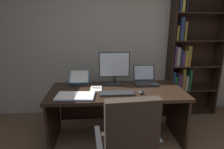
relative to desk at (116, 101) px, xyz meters
The scene contains 12 objects.
wall_back 1.23m from the desk, 74.51° to the left, with size 5.70×0.12×2.77m, color #B2ADA3.
desk is the anchor object (origin of this frame).
bookshelf 1.52m from the desk, 27.01° to the left, with size 0.87×0.26×2.15m.
office_chair 0.86m from the desk, 87.44° to the right, with size 0.64×0.60×0.98m.
monitor 0.46m from the desk, 94.39° to the left, with size 0.43×0.16×0.46m.
laptop 0.53m from the desk, 21.54° to the left, with size 0.31×0.30×0.24m.
keyboard 0.30m from the desk, 93.34° to the right, with size 0.42×0.15×0.02m, color #232326.
computer_mouse 0.42m from the desk, 37.50° to the right, with size 0.06×0.10×0.04m, color #232326.
reading_stand_with_book 0.63m from the desk, 155.13° to the left, with size 0.27×0.29×0.16m.
open_binder 0.62m from the desk, 152.24° to the right, with size 0.48×0.31×0.02m.
notepad 0.33m from the desk, behind, with size 0.15×0.21×0.01m, color white.
pen 0.32m from the desk, behind, with size 0.01×0.01×0.14m, color black.
Camera 1 is at (-0.47, -0.86, 1.61)m, focal length 30.19 mm.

